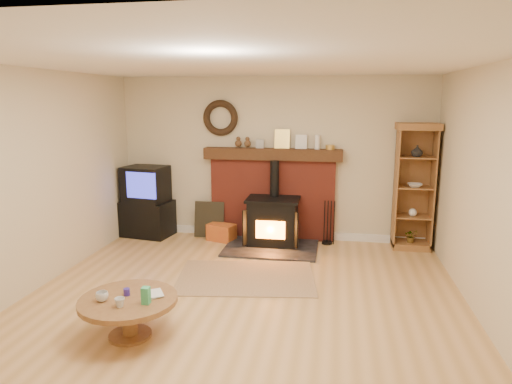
% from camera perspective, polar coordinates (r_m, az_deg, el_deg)
% --- Properties ---
extents(ground, '(5.50, 5.50, 0.00)m').
position_cam_1_polar(ground, '(5.11, -2.28, -14.51)').
color(ground, tan).
rests_on(ground, ground).
extents(room_shell, '(5.02, 5.52, 2.61)m').
position_cam_1_polar(room_shell, '(4.72, -2.41, 5.13)').
color(room_shell, '#C6B698').
rests_on(room_shell, ground).
extents(chimney_breast, '(2.20, 0.22, 1.78)m').
position_cam_1_polar(chimney_breast, '(7.36, 2.06, 0.22)').
color(chimney_breast, '#9A3527').
rests_on(chimney_breast, ground).
extents(wood_stove, '(1.40, 1.00, 1.31)m').
position_cam_1_polar(wood_stove, '(7.07, 2.09, -3.87)').
color(wood_stove, black).
rests_on(wood_stove, ground).
extents(area_rug, '(1.87, 1.41, 0.01)m').
position_cam_1_polar(area_rug, '(5.93, -1.24, -10.62)').
color(area_rug, brown).
rests_on(area_rug, ground).
extents(tv_unit, '(0.87, 0.66, 1.17)m').
position_cam_1_polar(tv_unit, '(7.78, -13.51, -1.31)').
color(tv_unit, black).
rests_on(tv_unit, ground).
extents(curio_cabinet, '(0.61, 0.44, 1.90)m').
position_cam_1_polar(curio_cabinet, '(7.25, 19.11, 0.64)').
color(curio_cabinet, brown).
rests_on(curio_cabinet, ground).
extents(firelog_box, '(0.49, 0.39, 0.27)m').
position_cam_1_polar(firelog_box, '(7.41, -4.33, -5.04)').
color(firelog_box, orange).
rests_on(firelog_box, ground).
extents(leaning_painting, '(0.49, 0.13, 0.59)m').
position_cam_1_polar(leaning_painting, '(7.57, -5.86, -3.44)').
color(leaning_painting, black).
rests_on(leaning_painting, ground).
extents(fire_tools, '(0.19, 0.16, 0.70)m').
position_cam_1_polar(fire_tools, '(7.29, 8.97, -5.26)').
color(fire_tools, black).
rests_on(fire_tools, ground).
extents(coffee_table, '(0.93, 0.93, 0.56)m').
position_cam_1_polar(coffee_table, '(4.61, -15.67, -13.49)').
color(coffee_table, brown).
rests_on(coffee_table, ground).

